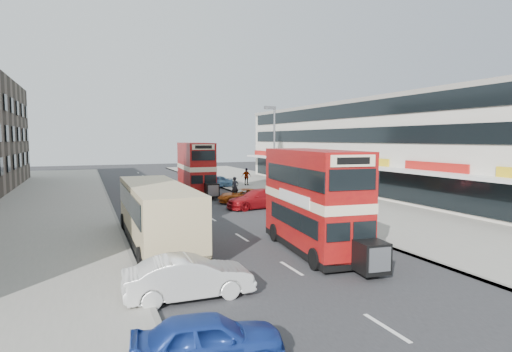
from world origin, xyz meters
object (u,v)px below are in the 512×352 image
street_lamp (273,147)px  coach (157,211)px  pedestrian_near (313,199)px  bus_second (196,168)px  car_left_near (208,339)px  car_right_c (214,182)px  car_left_front (189,277)px  cyclist (235,193)px  car_right_b (243,196)px  bus_main (314,200)px  car_right_a (258,199)px  pedestrian_far (246,177)px

street_lamp → coach: size_ratio=0.74×
coach → pedestrian_near: 13.25m
bus_second → car_left_near: size_ratio=2.44×
car_right_c → car_left_front: bearing=-19.3°
street_lamp → coach: street_lamp is taller
car_right_c → cyclist: cyclist is taller
bus_second → car_right_b: size_ratio=2.08×
bus_main → coach: bus_main is taller
street_lamp → car_left_front: street_lamp is taller
street_lamp → car_right_a: (-1.90, -1.25, -4.03)m
bus_main → car_left_near: bus_main is taller
street_lamp → car_right_a: bearing=-146.6°
bus_second → car_right_c: size_ratio=2.18×
bus_second → car_right_a: bearing=107.4°
street_lamp → bus_main: 14.79m
coach → cyclist: coach is taller
street_lamp → cyclist: street_lamp is taller
car_left_front → pedestrian_near: pedestrian_near is taller
car_right_a → car_right_b: car_right_a is taller
car_left_front → cyclist: 21.98m
coach → car_right_b: (9.06, 11.44, -1.10)m
car_left_near → car_right_a: size_ratio=0.72×
pedestrian_near → street_lamp: bearing=-91.7°
bus_second → coach: 19.55m
bus_main → cyclist: 16.73m
bus_second → pedestrian_near: (5.52, -13.31, -1.57)m
bus_second → car_right_c: bus_second is taller
coach → pedestrian_far: 26.75m
pedestrian_far → cyclist: bearing=-114.0°
bus_main → bus_second: bus_second is taller
car_left_near → cyclist: size_ratio=1.70×
coach → car_right_a: coach is taller
bus_main → cyclist: (1.83, 16.54, -1.75)m
bus_second → coach: bearing=73.4°
pedestrian_far → car_right_b: bearing=-110.7°
bus_second → pedestrian_far: 8.55m
street_lamp → car_right_a: 4.63m
car_left_front → car_right_a: bearing=-28.4°
car_right_a → pedestrian_far: size_ratio=2.64×
street_lamp → pedestrian_near: street_lamp is taller
street_lamp → pedestrian_far: (2.70, 13.33, -3.65)m
car_right_a → bus_second: bearing=-172.1°
car_left_near → car_right_a: car_right_a is taller
car_left_front → pedestrian_near: size_ratio=2.54×
pedestrian_far → cyclist: 11.94m
car_left_near → car_left_front: (0.55, 4.37, 0.10)m
car_right_a → street_lamp: bearing=117.5°
coach → car_left_front: bearing=-91.4°
street_lamp → car_left_front: (-11.27, -17.57, -4.06)m
pedestrian_near → pedestrian_far: bearing=-110.8°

